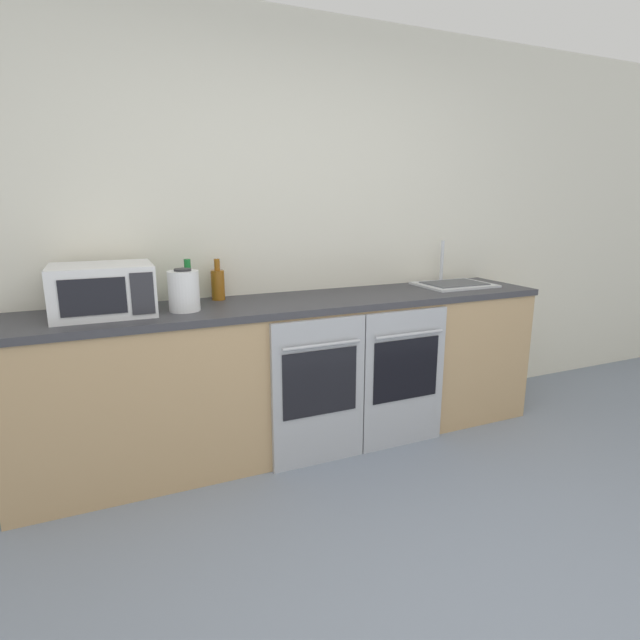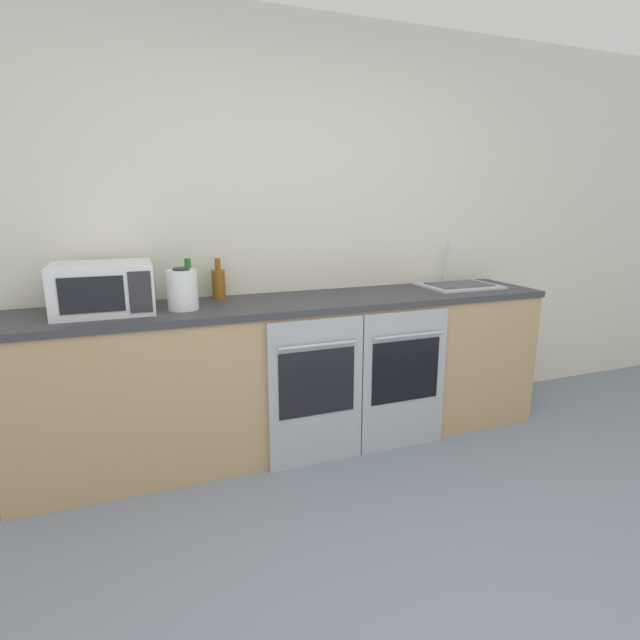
% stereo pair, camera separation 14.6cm
% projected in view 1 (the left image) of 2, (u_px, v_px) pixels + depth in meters
% --- Properties ---
extents(wall_back, '(10.00, 0.06, 2.60)m').
position_uv_depth(wall_back, '(280.00, 232.00, 3.18)').
color(wall_back, silver).
rests_on(wall_back, ground_plane).
extents(counter_back, '(3.22, 0.61, 0.92)m').
position_uv_depth(counter_back, '(299.00, 372.00, 3.09)').
color(counter_back, tan).
rests_on(counter_back, ground_plane).
extents(oven_left, '(0.56, 0.06, 0.86)m').
position_uv_depth(oven_left, '(319.00, 392.00, 2.82)').
color(oven_left, '#A8AAAF').
rests_on(oven_left, ground_plane).
extents(oven_right, '(0.56, 0.06, 0.86)m').
position_uv_depth(oven_right, '(404.00, 378.00, 3.04)').
color(oven_right, '#A8AAAF').
rests_on(oven_right, ground_plane).
extents(microwave, '(0.49, 0.40, 0.26)m').
position_uv_depth(microwave, '(103.00, 290.00, 2.57)').
color(microwave, silver).
rests_on(microwave, counter_back).
extents(bottle_green, '(0.09, 0.09, 0.26)m').
position_uv_depth(bottle_green, '(189.00, 286.00, 2.84)').
color(bottle_green, '#19722D').
rests_on(bottle_green, counter_back).
extents(bottle_amber, '(0.08, 0.08, 0.24)m').
position_uv_depth(bottle_amber, '(218.00, 284.00, 2.97)').
color(bottle_amber, '#8C5114').
rests_on(bottle_amber, counter_back).
extents(kettle, '(0.16, 0.16, 0.23)m').
position_uv_depth(kettle, '(184.00, 291.00, 2.66)').
color(kettle, white).
rests_on(kettle, counter_back).
extents(sink, '(0.50, 0.39, 0.30)m').
position_uv_depth(sink, '(454.00, 283.00, 3.49)').
color(sink, silver).
rests_on(sink, counter_back).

